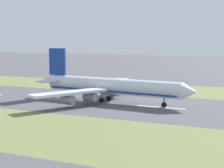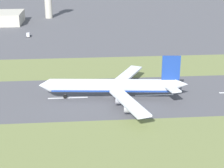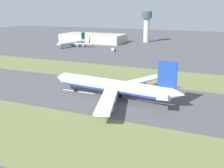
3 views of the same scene
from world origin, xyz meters
The scene contains 6 objects.
ground_plane centered at (0.00, 0.00, 0.00)m, with size 800.00×800.00×0.00m, color #4C4C51.
grass_median_west centered at (-45.00, 0.00, 0.00)m, with size 40.00×600.00×0.01m, color olive.
grass_median_east centered at (45.00, 0.00, 0.00)m, with size 40.00×600.00×0.01m, color olive.
centreline_dash_mid centered at (0.00, -21.21, 0.01)m, with size 1.20×18.00×0.01m, color silver.
centreline_dash_far centered at (0.00, 18.79, 0.01)m, with size 1.20×18.00×0.01m, color silver.
airplane_main_jet centered at (-2.66, -3.11, 6.02)m, with size 63.83×67.22×20.20m.
Camera 1 is at (125.66, 57.03, 24.09)m, focal length 60.00 mm.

